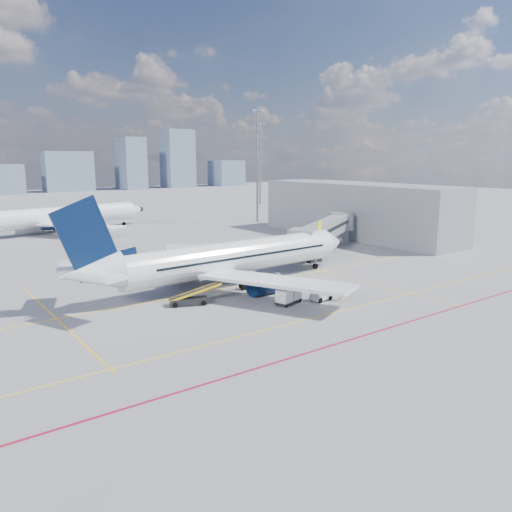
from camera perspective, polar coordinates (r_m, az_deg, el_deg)
The scene contains 12 objects.
ground at distance 52.01m, azimuth 2.49°, elevation -5.32°, with size 420.00×420.00×0.00m, color gray.
apron_markings at distance 48.79m, azimuth 4.86°, elevation -6.47°, with size 90.00×35.12×0.01m.
jet_bridge at distance 78.94m, azimuth 8.16°, elevation 3.04°, with size 23.55×15.78×6.30m.
terminal_block at distance 96.82m, azimuth 11.40°, elevation 5.17°, with size 10.00×42.00×10.00m.
floodlight_mast_ne at distance 116.64m, azimuth 0.17°, elevation 10.60°, with size 3.20×0.61×25.45m.
floodlight_mast_far at distance 160.84m, azimuth 0.50°, elevation 10.76°, with size 3.20×0.61×25.45m.
main_aircraft at distance 57.80m, azimuth -3.51°, elevation -0.36°, with size 39.21×34.15×11.43m.
second_aircraft at distance 106.92m, azimuth -21.77°, elevation 4.19°, with size 39.55×34.16×11.63m.
baggage_tug at distance 52.83m, azimuth 7.36°, elevation -4.30°, with size 2.39×1.61×1.56m.
cargo_dolly at distance 51.36m, azimuth 3.75°, elevation -4.47°, with size 3.32×2.10×1.69m.
belt_loader at distance 51.41m, azimuth -7.58°, elevation -4.95°, with size 5.41×3.04×2.21m.
ramp_worker at distance 53.10m, azimuth 9.61°, elevation -4.10°, with size 0.67×0.44×1.83m, color yellow.
Camera 1 is at (-31.30, -38.82, 14.76)m, focal length 35.00 mm.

